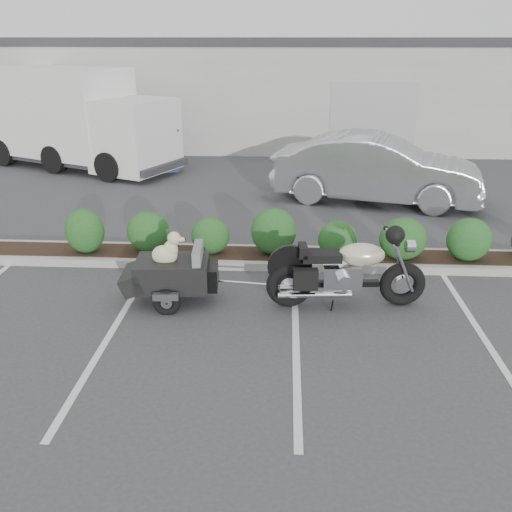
# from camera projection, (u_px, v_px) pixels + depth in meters

# --- Properties ---
(ground) EXTENTS (90.00, 90.00, 0.00)m
(ground) POSITION_uv_depth(u_px,v_px,m) (218.00, 314.00, 8.45)
(ground) COLOR #38383A
(ground) RESTS_ON ground
(planter_kerb) EXTENTS (12.00, 1.00, 0.15)m
(planter_kerb) POSITION_uv_depth(u_px,v_px,m) (284.00, 258.00, 10.40)
(planter_kerb) COLOR #9E9E93
(planter_kerb) RESTS_ON ground
(building) EXTENTS (26.00, 10.00, 4.00)m
(building) POSITION_uv_depth(u_px,v_px,m) (264.00, 87.00, 23.42)
(building) COLOR #9EA099
(building) RESTS_ON ground
(motorcycle) EXTENTS (2.55, 0.89, 1.46)m
(motorcycle) POSITION_uv_depth(u_px,v_px,m) (347.00, 273.00, 8.50)
(motorcycle) COLOR black
(motorcycle) RESTS_ON ground
(pet_trailer) EXTENTS (2.04, 1.15, 1.21)m
(pet_trailer) POSITION_uv_depth(u_px,v_px,m) (171.00, 272.00, 8.69)
(pet_trailer) COLOR black
(pet_trailer) RESTS_ON ground
(sedan) EXTENTS (5.53, 3.07, 1.73)m
(sedan) POSITION_uv_depth(u_px,v_px,m) (376.00, 169.00, 13.92)
(sedan) COLOR #B5B5BD
(sedan) RESTS_ON ground
(dumpster) EXTENTS (2.42, 2.04, 1.36)m
(dumpster) POSITION_uv_depth(u_px,v_px,m) (144.00, 149.00, 17.37)
(dumpster) COLOR navy
(dumpster) RESTS_ON ground
(delivery_truck) EXTENTS (7.10, 4.81, 3.12)m
(delivery_truck) POSITION_uv_depth(u_px,v_px,m) (79.00, 121.00, 17.43)
(delivery_truck) COLOR silver
(delivery_truck) RESTS_ON ground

